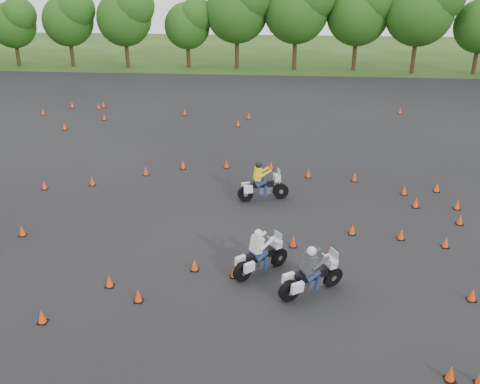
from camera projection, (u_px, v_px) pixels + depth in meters
The scene contains 7 objects.
ground at pixel (231, 261), 20.62m from camera, with size 140.00×140.00×0.00m, color #2D5119.
asphalt_pad at pixel (243, 198), 26.11m from camera, with size 62.00×62.00×0.00m, color black.
treeline at pixel (310, 30), 50.49m from camera, with size 87.42×32.51×10.72m.
traffic_cones at pixel (241, 198), 25.60m from camera, with size 36.19×32.98×0.45m.
rider_grey at pixel (311, 268), 18.27m from camera, with size 2.60×0.80×2.01m, color #3A3C41, non-canonical shape.
rider_yellow at pixel (263, 181), 25.57m from camera, with size 2.50×0.77×1.93m, color yellow, non-canonical shape.
rider_white at pixel (261, 250), 19.50m from camera, with size 2.46×0.76×1.90m, color silver, non-canonical shape.
Camera 1 is at (1.85, -17.78, 10.63)m, focal length 40.00 mm.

